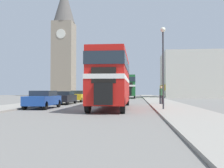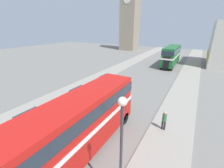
% 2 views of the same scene
% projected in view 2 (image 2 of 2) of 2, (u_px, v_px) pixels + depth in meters
% --- Properties ---
extents(ground_plane, '(120.00, 120.00, 0.00)m').
position_uv_depth(ground_plane, '(74.00, 136.00, 12.21)').
color(ground_plane, slate).
extents(sidewalk_left, '(3.50, 120.00, 0.12)m').
position_uv_depth(sidewalk_left, '(25.00, 113.00, 15.36)').
color(sidewalk_left, gray).
rests_on(sidewalk_left, ground_plane).
extents(double_decker_bus, '(2.51, 10.80, 4.23)m').
position_uv_depth(double_decker_bus, '(82.00, 120.00, 9.96)').
color(double_decker_bus, red).
rests_on(double_decker_bus, ground_plane).
extents(bus_distant, '(2.42, 10.08, 4.32)m').
position_uv_depth(bus_distant, '(171.00, 55.00, 33.18)').
color(bus_distant, '#1E602D').
rests_on(bus_distant, ground_plane).
extents(car_parked_near, '(1.80, 4.04, 1.43)m').
position_uv_depth(car_parked_near, '(30.00, 122.00, 12.80)').
color(car_parked_near, '#1E479E').
rests_on(car_parked_near, ground_plane).
extents(car_parked_mid, '(1.79, 4.09, 1.37)m').
position_uv_depth(car_parked_mid, '(80.00, 94.00, 18.06)').
color(car_parked_mid, black).
rests_on(car_parked_mid, ground_plane).
extents(car_parked_far, '(1.65, 3.94, 1.45)m').
position_uv_depth(car_parked_far, '(106.00, 80.00, 22.55)').
color(car_parked_far, gold).
rests_on(car_parked_far, ground_plane).
extents(pedestrian_walking, '(0.35, 0.35, 1.73)m').
position_uv_depth(pedestrian_walking, '(164.00, 120.00, 12.46)').
color(pedestrian_walking, '#282833').
rests_on(pedestrian_walking, sidewalk_right).
extents(street_lamp, '(0.36, 0.36, 5.86)m').
position_uv_depth(street_lamp, '(121.00, 142.00, 6.07)').
color(street_lamp, '#38383D').
rests_on(street_lamp, sidewalk_right).
extents(church_tower, '(5.96, 5.96, 31.11)m').
position_uv_depth(church_tower, '(130.00, 4.00, 52.54)').
color(church_tower, gray).
rests_on(church_tower, ground_plane).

